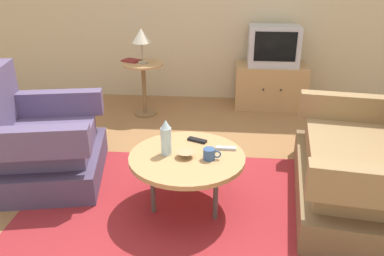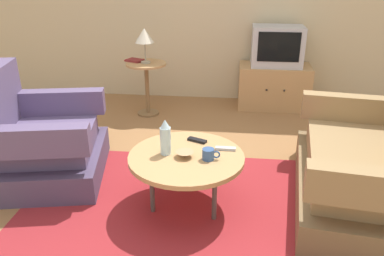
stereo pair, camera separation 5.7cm
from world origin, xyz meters
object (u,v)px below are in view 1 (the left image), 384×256
Objects in this scene: vase at (166,138)px; table_lamp at (141,37)px; tv_stand at (270,86)px; couch at (374,168)px; tv_remote_dark at (197,140)px; bowl at (186,154)px; tv_remote_silver at (226,148)px; television at (273,46)px; armchair at (38,145)px; side_table at (144,78)px; book at (131,61)px; mug at (210,154)px; coffee_table at (187,159)px.

table_lamp is at bearing 106.79° from vase.
couch is at bearing -74.62° from tv_stand.
table_lamp is at bearing 59.42° from couch.
couch is 10.11× the size of tv_remote_dark.
tv_remote_dark is at bearing -110.60° from tv_stand.
bowl is 0.86× the size of tv_remote_silver.
tv_remote_dark is (-1.36, 0.06, 0.15)m from couch.
table_lamp reaches higher than television.
tv_stand is 6.68× the size of bowl.
table_lamp reaches higher than armchair.
couch is 2.53× the size of side_table.
vase reaches higher than side_table.
book is at bearing 110.19° from vase.
armchair is 2.73m from couch.
mug is 0.53× the size of book.
book reaches higher than tv_stand.
mug is 0.31m from tv_remote_dark.
television is at bearing 66.77° from vase.
mug is at bearing -5.19° from bowl.
tv_stand is at bearing 15.76° from side_table.
mug is 0.81× the size of tv_remote_dark.
bowl is at bearing -14.42° from vase.
table_lamp is at bearing 139.22° from tv_remote_dark.
tv_stand is 3.61× the size of book.
table_lamp is (-0.71, 1.87, 0.55)m from coffee_table.
television reaches higher than tv_remote_dark.
tv_remote_silver is at bearing 14.30° from vase.
book is (-0.15, 0.08, -0.30)m from table_lamp.
mug is (-0.67, -2.36, 0.21)m from tv_stand.
vase is (-0.99, -2.30, 0.30)m from tv_stand.
side_table is at bearing 86.62° from table_lamp.
book is (-1.70, -0.37, -0.13)m from television.
television reaches higher than tv_remote_silver.
tv_remote_silver is (-0.55, -2.19, 0.18)m from tv_stand.
armchair is 1.78m from table_lamp.
vase reaches higher than tv_stand.
bowl is 0.33m from tv_remote_silver.
armchair reaches higher than coffee_table.
television is at bearing 93.22° from tv_remote_dark.
book is (-0.71, 1.94, 0.08)m from vase.
television is at bearing 76.30° from tv_remote_silver.
coffee_table is 0.19m from mug.
coffee_table is 6.57× the size of mug.
side_table is at bearing 110.82° from coffee_table.
vase is (-0.99, -2.30, -0.22)m from television.
book is at bearing 153.69° from armchair.
side_table is (-2.13, 1.69, 0.16)m from couch.
tv_remote_dark is (0.77, -1.63, -0.01)m from side_table.
couch is 1.44m from coffee_table.
side_table is 2.03m from bowl.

